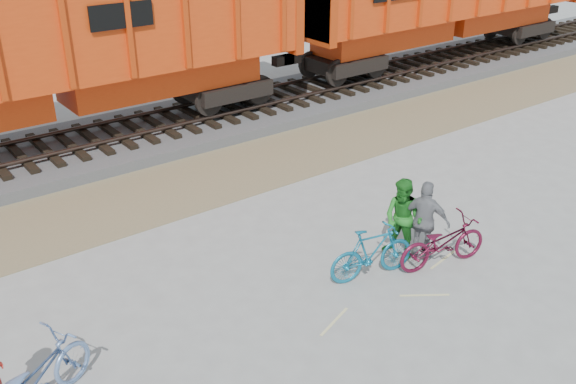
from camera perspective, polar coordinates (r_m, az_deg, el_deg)
name	(u,v)px	position (r m, az deg, el deg)	size (l,w,h in m)	color
ground	(347,281)	(12.13, 5.25, -7.85)	(120.00, 120.00, 0.00)	#9E9E99
gravel_strip	(199,181)	(16.06, -7.94, 0.96)	(120.00, 3.00, 0.02)	#8E7B58
ballast_bed	(137,136)	(18.93, -13.27, 4.89)	(120.00, 4.00, 0.30)	slate
track	(136,125)	(18.82, -13.37, 5.81)	(120.00, 2.60, 0.24)	black
hopper_car_center	(46,47)	(17.43, -20.70, 11.99)	(14.00, 3.13, 4.65)	black
bicycle_blue	(34,381)	(9.83, -21.67, -15.32)	(0.70, 2.01, 1.05)	#6889BF
bicycle_teal	(372,253)	(12.01, 7.48, -5.36)	(0.49, 1.75, 1.05)	#11688A
bicycle_maroon	(443,242)	(12.64, 13.59, -4.38)	(0.66, 1.90, 1.00)	#550F26
person_man	(403,219)	(12.63, 10.20, -2.38)	(0.80, 0.62, 1.64)	#1E7320
person_woman	(425,221)	(12.63, 12.08, -2.54)	(0.96, 0.40, 1.65)	slate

